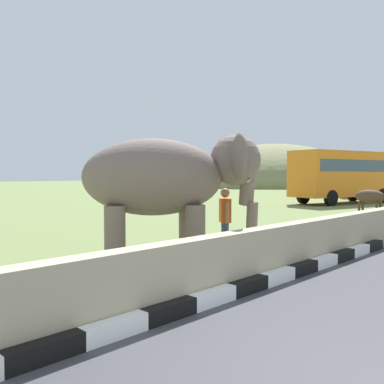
{
  "coord_description": "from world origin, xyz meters",
  "views": [
    {
      "loc": [
        -3.73,
        -0.5,
        2.0
      ],
      "look_at": [
        2.92,
        5.94,
        1.6
      ],
      "focal_mm": 39.22,
      "sensor_mm": 36.0,
      "label": 1
    }
  ],
  "objects_px": {
    "bus_orange": "(343,173)",
    "bus_red": "(366,173)",
    "cow_near": "(371,197)",
    "person_handler": "(225,218)",
    "elephant": "(170,179)"
  },
  "relations": [
    {
      "from": "person_handler",
      "to": "bus_red",
      "type": "distance_m",
      "value": 31.35
    },
    {
      "from": "elephant",
      "to": "cow_near",
      "type": "distance_m",
      "value": 14.61
    },
    {
      "from": "elephant",
      "to": "person_handler",
      "type": "relative_size",
      "value": 2.38
    },
    {
      "from": "bus_red",
      "to": "cow_near",
      "type": "height_order",
      "value": "bus_red"
    },
    {
      "from": "bus_orange",
      "to": "bus_red",
      "type": "distance_m",
      "value": 10.81
    },
    {
      "from": "bus_red",
      "to": "bus_orange",
      "type": "bearing_deg",
      "value": -166.0
    },
    {
      "from": "bus_orange",
      "to": "cow_near",
      "type": "relative_size",
      "value": 4.37
    },
    {
      "from": "person_handler",
      "to": "cow_near",
      "type": "relative_size",
      "value": 0.86
    },
    {
      "from": "elephant",
      "to": "bus_orange",
      "type": "xyz_separation_m",
      "value": [
        21.2,
        5.59,
        0.19
      ]
    },
    {
      "from": "bus_orange",
      "to": "elephant",
      "type": "bearing_deg",
      "value": -165.24
    },
    {
      "from": "bus_red",
      "to": "elephant",
      "type": "bearing_deg",
      "value": -165.49
    },
    {
      "from": "elephant",
      "to": "bus_red",
      "type": "distance_m",
      "value": 32.73
    },
    {
      "from": "person_handler",
      "to": "bus_orange",
      "type": "xyz_separation_m",
      "value": [
        19.66,
        5.9,
        1.15
      ]
    },
    {
      "from": "bus_orange",
      "to": "bus_red",
      "type": "height_order",
      "value": "same"
    },
    {
      "from": "bus_orange",
      "to": "bus_red",
      "type": "xyz_separation_m",
      "value": [
        10.49,
        2.61,
        -0.0
      ]
    }
  ]
}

